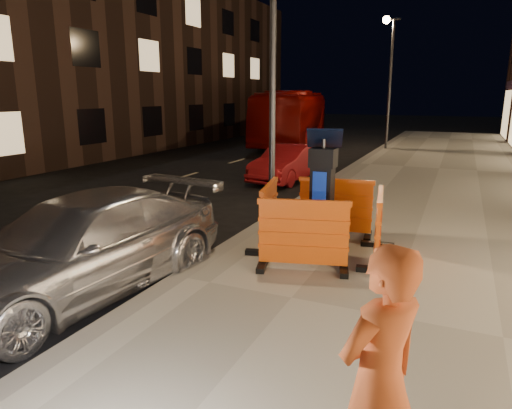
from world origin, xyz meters
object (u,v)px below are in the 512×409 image
at_px(parking_kiosk, 322,195).
at_px(barrier_back, 335,208).
at_px(barrier_kerbside, 269,214).
at_px(man, 379,383).
at_px(barrier_front, 303,235).
at_px(barrier_bldgside, 378,226).
at_px(car_red, 288,181).
at_px(bus_doubledecker, 292,144).
at_px(car_silver, 86,291).

xyz_separation_m(parking_kiosk, barrier_back, (0.00, 0.95, -0.43)).
relative_size(barrier_back, barrier_kerbside, 1.00).
relative_size(parking_kiosk, man, 1.10).
height_order(barrier_front, barrier_bldgside, same).
bearing_deg(man, barrier_bldgside, -136.28).
relative_size(barrier_front, man, 0.79).
bearing_deg(barrier_back, man, -80.33).
bearing_deg(man, barrier_back, -128.58).
height_order(car_red, bus_doubledecker, bus_doubledecker).
bearing_deg(man, barrier_front, -120.84).
relative_size(parking_kiosk, barrier_bldgside, 1.40).
bearing_deg(barrier_back, car_red, 110.56).
distance_m(car_silver, man, 4.95).
bearing_deg(man, car_silver, -79.92).
height_order(car_silver, man, man).
xyz_separation_m(barrier_front, car_red, (-3.02, 7.63, -0.70)).
relative_size(barrier_back, bus_doubledecker, 0.13).
distance_m(barrier_bldgside, bus_doubledecker, 18.97).
bearing_deg(barrier_bldgside, car_silver, 117.93).
bearing_deg(barrier_kerbside, parking_kiosk, -102.21).
distance_m(parking_kiosk, bus_doubledecker, 18.63).
relative_size(barrier_front, bus_doubledecker, 0.13).
relative_size(car_red, man, 1.99).
xyz_separation_m(barrier_back, bus_doubledecker, (-6.72, 16.39, -0.70)).
height_order(barrier_kerbside, car_silver, barrier_kerbside).
bearing_deg(car_red, car_silver, -81.85).
relative_size(barrier_kerbside, barrier_bldgside, 1.00).
xyz_separation_m(parking_kiosk, barrier_kerbside, (-0.95, 0.00, -0.43)).
bearing_deg(man, parking_kiosk, -125.40).
bearing_deg(car_silver, parking_kiosk, 51.67).
bearing_deg(parking_kiosk, barrier_kerbside, 169.79).
height_order(barrier_kerbside, bus_doubledecker, bus_doubledecker).
relative_size(barrier_back, man, 0.79).
bearing_deg(barrier_back, barrier_kerbside, -142.21).
bearing_deg(car_red, parking_kiosk, -59.47).
bearing_deg(barrier_kerbside, car_red, 4.99).
distance_m(parking_kiosk, car_red, 7.42).
relative_size(barrier_bldgside, car_silver, 0.30).
xyz_separation_m(parking_kiosk, car_red, (-3.02, 6.68, -1.13)).
bearing_deg(barrier_kerbside, barrier_back, -57.21).
height_order(car_red, man, man).
xyz_separation_m(car_silver, bus_doubledecker, (-4.02, 20.01, 0.00)).
bearing_deg(barrier_front, bus_doubledecker, 94.95).
xyz_separation_m(parking_kiosk, barrier_bldgside, (0.95, 0.00, -0.43)).
bearing_deg(barrier_bldgside, car_red, 22.50).
bearing_deg(bus_doubledecker, barrier_front, -79.52).
bearing_deg(car_red, barrier_bldgside, -53.08).
bearing_deg(barrier_kerbside, man, -162.59).
distance_m(parking_kiosk, car_silver, 3.96).
relative_size(barrier_bldgside, man, 0.79).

